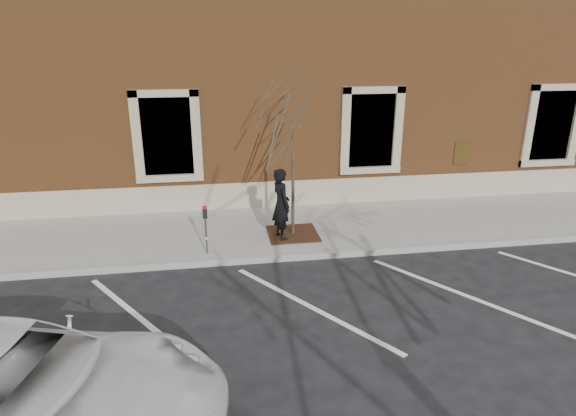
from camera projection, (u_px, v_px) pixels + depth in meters
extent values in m
plane|color=#28282B|center=(292.00, 259.00, 11.53)|extent=(120.00, 120.00, 0.00)
cube|color=#ADAAA2|center=(281.00, 230.00, 13.14)|extent=(40.00, 3.50, 0.15)
cube|color=#9E9E99|center=(292.00, 257.00, 11.46)|extent=(40.00, 0.12, 0.15)
cube|color=brown|center=(257.00, 69.00, 17.44)|extent=(40.00, 8.50, 8.00)
cube|color=tan|center=(273.00, 194.00, 14.64)|extent=(40.00, 0.06, 0.80)
cube|color=black|center=(168.00, 136.00, 13.70)|extent=(1.40, 0.30, 2.20)
cube|color=tan|center=(171.00, 178.00, 13.94)|extent=(1.90, 0.20, 0.20)
cube|color=black|center=(370.00, 130.00, 14.59)|extent=(1.40, 0.30, 2.20)
cube|color=tan|center=(369.00, 170.00, 14.82)|extent=(1.90, 0.20, 0.20)
cube|color=black|center=(549.00, 125.00, 15.47)|extent=(1.40, 0.30, 2.20)
cube|color=tan|center=(546.00, 162.00, 15.71)|extent=(1.90, 0.20, 0.20)
imported|color=black|center=(281.00, 204.00, 12.07)|extent=(0.61, 0.77, 1.85)
cylinder|color=#595B60|center=(206.00, 236.00, 11.34)|extent=(0.04, 0.04, 0.91)
cube|color=black|center=(205.00, 213.00, 11.15)|extent=(0.11, 0.08, 0.24)
cube|color=red|center=(205.00, 207.00, 11.10)|extent=(0.10, 0.08, 0.05)
cube|color=white|center=(206.00, 239.00, 11.32)|extent=(0.05, 0.00, 0.06)
cube|color=#432115|center=(293.00, 234.00, 12.63)|extent=(1.29, 1.29, 0.03)
cylinder|color=#473A2B|center=(293.00, 194.00, 12.27)|extent=(0.08, 0.08, 2.23)
imported|color=silver|center=(0.00, 397.00, 5.95)|extent=(6.12, 3.88, 1.57)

